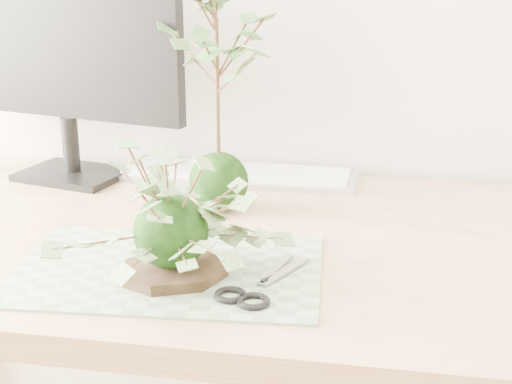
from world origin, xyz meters
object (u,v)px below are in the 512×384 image
maple_kokedama (216,34)px  monitor (65,49)px  ivy_kokedama (170,198)px  desk (210,282)px  keyboard (236,174)px

maple_kokedama → monitor: (-0.32, 0.14, -0.05)m
ivy_kokedama → monitor: monitor is taller
desk → maple_kokedama: maple_kokedama is taller
desk → monitor: size_ratio=3.31×
maple_kokedama → keyboard: bearing=92.7°
maple_kokedama → monitor: monitor is taller
maple_kokedama → keyboard: maple_kokedama is taller
monitor → keyboard: bearing=21.7°
ivy_kokedama → keyboard: (-0.01, 0.47, -0.11)m
ivy_kokedama → keyboard: size_ratio=0.67×
desk → maple_kokedama: size_ratio=3.81×
ivy_kokedama → monitor: bearing=127.7°
ivy_kokedama → keyboard: ivy_kokedama is taller
ivy_kokedama → maple_kokedama: 0.33m
monitor → ivy_kokedama: bearing=-38.9°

